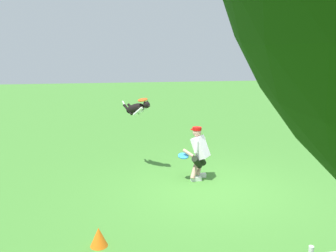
{
  "coord_description": "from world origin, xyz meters",
  "views": [
    {
      "loc": [
        2.36,
        7.24,
        3.04
      ],
      "look_at": [
        0.75,
        -1.31,
        1.25
      ],
      "focal_mm": 38.18,
      "sensor_mm": 36.0,
      "label": 1
    }
  ],
  "objects_px": {
    "frisbee_flying": "(143,100)",
    "training_cone": "(99,237)",
    "dog": "(137,108)",
    "person": "(199,152)",
    "frisbee_held": "(183,156)"
  },
  "relations": [
    {
      "from": "frisbee_flying",
      "to": "training_cone",
      "type": "bearing_deg",
      "value": 71.99
    },
    {
      "from": "dog",
      "to": "training_cone",
      "type": "distance_m",
      "value": 4.16
    },
    {
      "from": "person",
      "to": "frisbee_held",
      "type": "bearing_deg",
      "value": 38.35
    },
    {
      "from": "frisbee_flying",
      "to": "frisbee_held",
      "type": "bearing_deg",
      "value": 136.54
    },
    {
      "from": "frisbee_held",
      "to": "person",
      "type": "bearing_deg",
      "value": 178.61
    },
    {
      "from": "person",
      "to": "training_cone",
      "type": "bearing_deg",
      "value": 88.05
    },
    {
      "from": "dog",
      "to": "frisbee_held",
      "type": "bearing_deg",
      "value": 7.03
    },
    {
      "from": "frisbee_held",
      "to": "dog",
      "type": "bearing_deg",
      "value": -46.37
    },
    {
      "from": "training_cone",
      "to": "dog",
      "type": "bearing_deg",
      "value": -105.04
    },
    {
      "from": "frisbee_flying",
      "to": "training_cone",
      "type": "relative_size",
      "value": 0.78
    },
    {
      "from": "person",
      "to": "frisbee_held",
      "type": "xyz_separation_m",
      "value": [
        0.39,
        -0.01,
        -0.09
      ]
    },
    {
      "from": "frisbee_flying",
      "to": "person",
      "type": "bearing_deg",
      "value": 146.46
    },
    {
      "from": "person",
      "to": "training_cone",
      "type": "xyz_separation_m",
      "value": [
        2.4,
        2.69,
        -0.54
      ]
    },
    {
      "from": "dog",
      "to": "training_cone",
      "type": "bearing_deg",
      "value": -51.65
    },
    {
      "from": "person",
      "to": "training_cone",
      "type": "height_order",
      "value": "person"
    }
  ]
}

